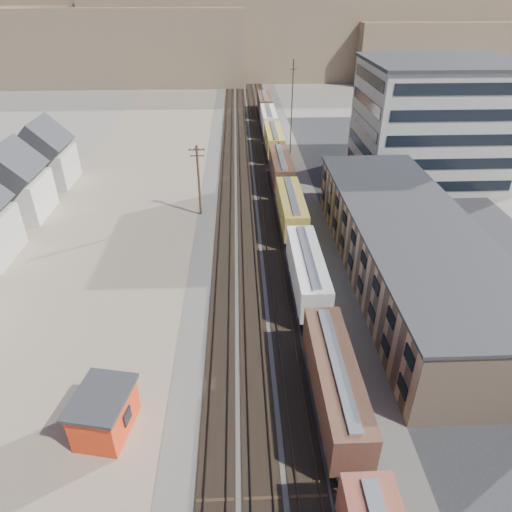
{
  "coord_description": "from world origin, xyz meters",
  "views": [
    {
      "loc": [
        -3.1,
        -16.87,
        28.38
      ],
      "look_at": [
        -1.37,
        25.21,
        3.0
      ],
      "focal_mm": 32.0,
      "sensor_mm": 36.0,
      "label": 1
    }
  ],
  "objects_px": {
    "utility_pole_north": "(199,179)",
    "maintenance_shed": "(104,413)",
    "freight_train": "(286,186)",
    "parked_car_blue": "(434,204)"
  },
  "relations": [
    {
      "from": "freight_train",
      "to": "parked_car_blue",
      "type": "height_order",
      "value": "freight_train"
    },
    {
      "from": "freight_train",
      "to": "utility_pole_north",
      "type": "height_order",
      "value": "utility_pole_north"
    },
    {
      "from": "utility_pole_north",
      "to": "parked_car_blue",
      "type": "relative_size",
      "value": 1.82
    },
    {
      "from": "utility_pole_north",
      "to": "maintenance_shed",
      "type": "relative_size",
      "value": 1.8
    },
    {
      "from": "utility_pole_north",
      "to": "maintenance_shed",
      "type": "height_order",
      "value": "utility_pole_north"
    },
    {
      "from": "freight_train",
      "to": "maintenance_shed",
      "type": "relative_size",
      "value": 21.51
    },
    {
      "from": "parked_car_blue",
      "to": "utility_pole_north",
      "type": "bearing_deg",
      "value": 153.08
    },
    {
      "from": "maintenance_shed",
      "to": "parked_car_blue",
      "type": "distance_m",
      "value": 52.93
    },
    {
      "from": "utility_pole_north",
      "to": "maintenance_shed",
      "type": "distance_m",
      "value": 36.69
    },
    {
      "from": "freight_train",
      "to": "utility_pole_north",
      "type": "bearing_deg",
      "value": -165.48
    }
  ]
}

